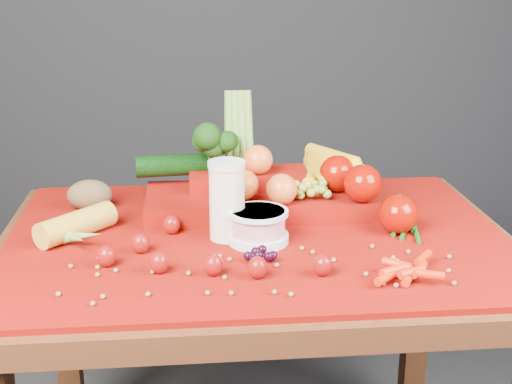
{
  "coord_description": "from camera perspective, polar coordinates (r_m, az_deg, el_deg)",
  "views": [
    {
      "loc": [
        -0.14,
        -1.41,
        1.31
      ],
      "look_at": [
        0.0,
        0.02,
        0.85
      ],
      "focal_mm": 50.0,
      "sensor_mm": 36.0,
      "label": 1
    }
  ],
  "objects": [
    {
      "name": "red_cloth",
      "position": [
        1.52,
        0.07,
        -3.61
      ],
      "size": [
        1.05,
        0.75,
        0.01
      ],
      "primitive_type": "cube",
      "color": "#7B0904",
      "rests_on": "table"
    },
    {
      "name": "strawberry_scatter",
      "position": [
        1.37,
        -4.97,
        -4.85
      ],
      "size": [
        0.44,
        0.28,
        0.05
      ],
      "color": "maroon",
      "rests_on": "red_cloth"
    },
    {
      "name": "soybean_scatter",
      "position": [
        1.33,
        0.91,
        -6.34
      ],
      "size": [
        0.84,
        0.24,
        0.01
      ],
      "primitive_type": null,
      "color": "olive",
      "rests_on": "red_cloth"
    },
    {
      "name": "yogurt_bowl",
      "position": [
        1.46,
        0.18,
        -2.66
      ],
      "size": [
        0.13,
        0.13,
        0.07
      ],
      "rotation": [
        0.0,
        0.0,
        0.09
      ],
      "color": "silver",
      "rests_on": "red_cloth"
    },
    {
      "name": "green_bean_pile",
      "position": [
        1.57,
        11.82,
        -2.88
      ],
      "size": [
        0.14,
        0.12,
        0.01
      ],
      "primitive_type": null,
      "color": "#135413",
      "rests_on": "red_cloth"
    },
    {
      "name": "milk_glass",
      "position": [
        1.47,
        -2.34,
        -0.44
      ],
      "size": [
        0.08,
        0.08,
        0.17
      ],
      "rotation": [
        0.0,
        0.0,
        0.06
      ],
      "color": "silver",
      "rests_on": "red_cloth"
    },
    {
      "name": "potato",
      "position": [
        1.7,
        -13.16,
        -0.23
      ],
      "size": [
        0.1,
        0.08,
        0.07
      ],
      "primitive_type": "ellipsoid",
      "color": "#504022",
      "rests_on": "red_cloth"
    },
    {
      "name": "corn_ear",
      "position": [
        1.51,
        -14.4,
        -3.2
      ],
      "size": [
        0.25,
        0.26,
        0.06
      ],
      "rotation": [
        0.0,
        0.0,
        0.82
      ],
      "color": "gold",
      "rests_on": "red_cloth"
    },
    {
      "name": "baby_carrot_pile",
      "position": [
        1.34,
        12.02,
        -6.15
      ],
      "size": [
        0.18,
        0.18,
        0.03
      ],
      "primitive_type": null,
      "color": "red",
      "rests_on": "red_cloth"
    },
    {
      "name": "table",
      "position": [
        1.56,
        0.07,
        -7.06
      ],
      "size": [
        1.1,
        0.8,
        0.75
      ],
      "color": "#3B1B0D",
      "rests_on": "ground"
    },
    {
      "name": "dark_grape_cluster",
      "position": [
        1.38,
        0.33,
        -5.06
      ],
      "size": [
        0.06,
        0.05,
        0.03
      ],
      "primitive_type": null,
      "color": "black",
      "rests_on": "red_cloth"
    },
    {
      "name": "produce_mound",
      "position": [
        1.65,
        1.33,
        0.54
      ],
      "size": [
        0.61,
        0.37,
        0.27
      ],
      "color": "#7B0904",
      "rests_on": "red_cloth"
    }
  ]
}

